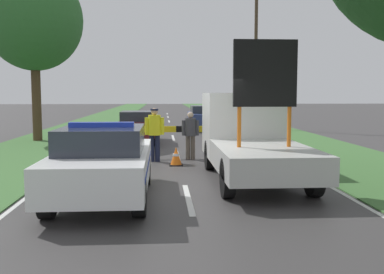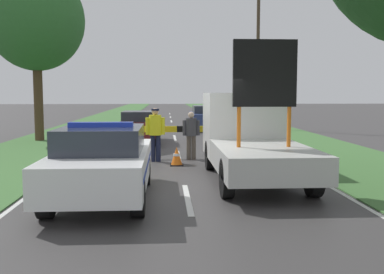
{
  "view_description": "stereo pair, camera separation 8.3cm",
  "coord_description": "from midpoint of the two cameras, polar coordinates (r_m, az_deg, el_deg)",
  "views": [
    {
      "loc": [
        -0.53,
        -10.17,
        2.19
      ],
      "look_at": [
        0.21,
        0.91,
        1.1
      ],
      "focal_mm": 42.0,
      "sensor_mm": 36.0,
      "label": 1
    },
    {
      "loc": [
        -0.45,
        -10.18,
        2.19
      ],
      "look_at": [
        0.21,
        0.91,
        1.1
      ],
      "focal_mm": 42.0,
      "sensor_mm": 36.0,
      "label": 2
    }
  ],
  "objects": [
    {
      "name": "queued_car_wagon_maroon",
      "position": [
        19.83,
        -6.43,
        1.41
      ],
      "size": [
        1.72,
        3.93,
        1.4
      ],
      "rotation": [
        0.0,
        0.0,
        3.14
      ],
      "color": "maroon",
      "rests_on": "ground"
    },
    {
      "name": "queued_car_hatch_blue",
      "position": [
        27.02,
        1.9,
        2.58
      ],
      "size": [
        1.77,
        4.56,
        1.43
      ],
      "rotation": [
        0.0,
        0.0,
        3.14
      ],
      "color": "navy",
      "rests_on": "ground"
    },
    {
      "name": "road_barrier",
      "position": [
        15.21,
        -1.77,
        0.72
      ],
      "size": [
        3.07,
        0.08,
        1.07
      ],
      "rotation": [
        0.0,
        0.0,
        0.08
      ],
      "color": "black",
      "rests_on": "ground"
    },
    {
      "name": "police_officer",
      "position": [
        14.35,
        -4.52,
        0.91
      ],
      "size": [
        0.61,
        0.39,
        1.71
      ],
      "rotation": [
        0.0,
        0.0,
        3.35
      ],
      "color": "#191E38",
      "rests_on": "ground"
    },
    {
      "name": "work_truck",
      "position": [
        11.92,
        7.45,
        0.29
      ],
      "size": [
        2.09,
        5.65,
        3.36
      ],
      "rotation": [
        0.0,
        0.0,
        3.16
      ],
      "color": "white",
      "rests_on": "ground"
    },
    {
      "name": "grass_verge_left",
      "position": [
        30.67,
        -12.83,
        1.4
      ],
      "size": [
        4.07,
        120.0,
        0.03
      ],
      "color": "#427038",
      "rests_on": "ground"
    },
    {
      "name": "police_car",
      "position": [
        9.41,
        -11.03,
        -3.11
      ],
      "size": [
        1.85,
        4.61,
        1.61
      ],
      "rotation": [
        0.0,
        0.0,
        0.02
      ],
      "color": "white",
      "rests_on": "ground"
    },
    {
      "name": "traffic_cone_centre_front",
      "position": [
        13.62,
        -1.79,
        -2.45
      ],
      "size": [
        0.41,
        0.41,
        0.57
      ],
      "color": "black",
      "rests_on": "ground"
    },
    {
      "name": "grass_verge_right",
      "position": [
        30.85,
        7.87,
        1.52
      ],
      "size": [
        4.07,
        120.0,
        0.03
      ],
      "color": "#427038",
      "rests_on": "ground"
    },
    {
      "name": "roadside_tree_near_right",
      "position": [
        21.86,
        -19.12,
        13.82
      ],
      "size": [
        4.31,
        4.31,
        7.71
      ],
      "color": "#4C3823",
      "rests_on": "ground"
    },
    {
      "name": "ground_plane",
      "position": [
        10.42,
        -0.62,
        -6.53
      ],
      "size": [
        160.0,
        160.0,
        0.0
      ],
      "primitive_type": "plane",
      "color": "#3D3A3A"
    },
    {
      "name": "traffic_cone_near_police",
      "position": [
        15.25,
        8.28,
        -1.38
      ],
      "size": [
        0.51,
        0.51,
        0.71
      ],
      "color": "black",
      "rests_on": "ground"
    },
    {
      "name": "utility_pole",
      "position": [
        27.83,
        8.45,
        10.53
      ],
      "size": [
        1.2,
        0.2,
        8.98
      ],
      "color": "#473828",
      "rests_on": "ground"
    },
    {
      "name": "pedestrian_civilian",
      "position": [
        14.76,
        0.06,
        0.69
      ],
      "size": [
        0.57,
        0.36,
        1.58
      ],
      "rotation": [
        0.0,
        0.0,
        -0.49
      ],
      "color": "brown",
      "rests_on": "ground"
    },
    {
      "name": "lane_markings",
      "position": [
        23.0,
        -2.15,
        0.15
      ],
      "size": [
        6.88,
        56.27,
        0.01
      ],
      "color": "silver",
      "rests_on": "ground"
    }
  ]
}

